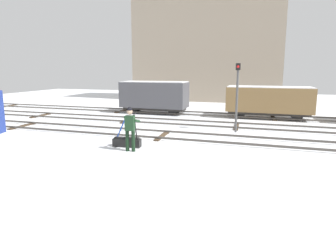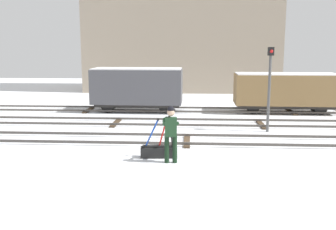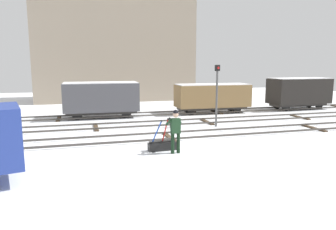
{
  "view_description": "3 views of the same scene",
  "coord_description": "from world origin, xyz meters",
  "px_view_note": "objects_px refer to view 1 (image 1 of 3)",
  "views": [
    {
      "loc": [
        4.11,
        -12.77,
        3.3
      ],
      "look_at": [
        0.15,
        0.57,
        1.04
      ],
      "focal_mm": 29.01,
      "sensor_mm": 36.0,
      "label": 1
    },
    {
      "loc": [
        0.14,
        -14.95,
        3.74
      ],
      "look_at": [
        -0.85,
        1.75,
        0.77
      ],
      "focal_mm": 41.64,
      "sensor_mm": 36.0,
      "label": 2
    },
    {
      "loc": [
        -4.19,
        -15.11,
        3.73
      ],
      "look_at": [
        0.27,
        1.23,
        0.99
      ],
      "focal_mm": 33.53,
      "sensor_mm": 36.0,
      "label": 3
    }
  ],
  "objects_px": {
    "switch_lever_frame": "(127,141)",
    "rail_worker": "(130,126)",
    "signal_post": "(237,90)",
    "freight_car_back_track": "(154,95)",
    "freight_car_near_switch": "(268,100)"
  },
  "relations": [
    {
      "from": "switch_lever_frame",
      "to": "rail_worker",
      "type": "relative_size",
      "value": 0.78
    },
    {
      "from": "switch_lever_frame",
      "to": "signal_post",
      "type": "distance_m",
      "value": 6.51
    },
    {
      "from": "rail_worker",
      "to": "freight_car_back_track",
      "type": "distance_m",
      "value": 10.3
    },
    {
      "from": "freight_car_back_track",
      "to": "freight_car_near_switch",
      "type": "bearing_deg",
      "value": 0.98
    },
    {
      "from": "signal_post",
      "to": "rail_worker",
      "type": "bearing_deg",
      "value": -129.66
    },
    {
      "from": "freight_car_near_switch",
      "to": "signal_post",
      "type": "bearing_deg",
      "value": -109.47
    },
    {
      "from": "switch_lever_frame",
      "to": "freight_car_back_track",
      "type": "height_order",
      "value": "freight_car_back_track"
    },
    {
      "from": "freight_car_near_switch",
      "to": "freight_car_back_track",
      "type": "bearing_deg",
      "value": -178.87
    },
    {
      "from": "freight_car_back_track",
      "to": "switch_lever_frame",
      "type": "bearing_deg",
      "value": -76.88
    },
    {
      "from": "switch_lever_frame",
      "to": "signal_post",
      "type": "relative_size",
      "value": 0.39
    },
    {
      "from": "freight_car_back_track",
      "to": "freight_car_near_switch",
      "type": "distance_m",
      "value": 8.41
    },
    {
      "from": "freight_car_back_track",
      "to": "freight_car_near_switch",
      "type": "xyz_separation_m",
      "value": [
        8.41,
        0.0,
        -0.13
      ]
    },
    {
      "from": "switch_lever_frame",
      "to": "signal_post",
      "type": "height_order",
      "value": "signal_post"
    },
    {
      "from": "rail_worker",
      "to": "freight_car_back_track",
      "type": "xyz_separation_m",
      "value": [
        -2.45,
        10.0,
        0.37
      ]
    },
    {
      "from": "rail_worker",
      "to": "switch_lever_frame",
      "type": "bearing_deg",
      "value": 122.53
    }
  ]
}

